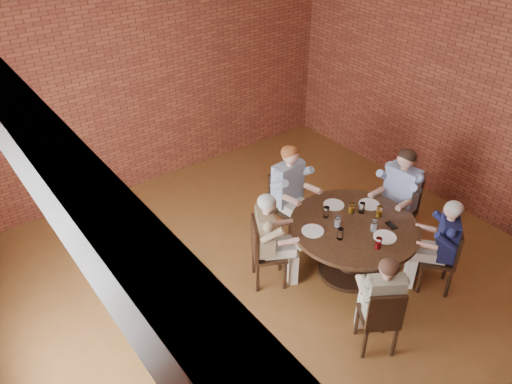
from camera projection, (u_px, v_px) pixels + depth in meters
floor at (294, 304)px, 5.85m from camera, size 7.00×7.00×0.00m
ceiling at (313, 2)px, 3.97m from camera, size 7.00×7.00×0.00m
wall_back at (143, 78)px, 7.24m from camera, size 7.00×0.00×7.00m
wall_right at (489, 102)px, 6.53m from camera, size 0.00×7.00×7.00m
dining_table at (353, 239)px, 6.01m from camera, size 1.53×1.53×0.75m
chair_a at (399, 205)px, 6.63m from camera, size 0.50×0.50×0.96m
diner_a at (398, 197)px, 6.49m from camera, size 0.74×0.64×1.37m
chair_b at (286, 201)px, 6.72m from camera, size 0.48×0.48×0.95m
diner_b at (291, 193)px, 6.58m from camera, size 0.60×0.72×1.36m
chair_c at (263, 250)px, 5.91m from camera, size 0.53×0.53×0.90m
diner_c at (270, 240)px, 5.84m from camera, size 0.76×0.71×1.26m
chair_d at (381, 318)px, 5.04m from camera, size 0.51×0.51×0.87m
diner_d at (380, 304)px, 5.03m from camera, size 0.69×0.72×1.22m
chair_e at (444, 256)px, 5.83m from camera, size 0.53×0.53×0.88m
diner_e at (440, 246)px, 5.77m from camera, size 0.73×0.74×1.24m
plate_a at (369, 204)px, 6.23m from camera, size 0.26×0.26×0.01m
plate_b at (334, 205)px, 6.22m from camera, size 0.26×0.26×0.01m
plate_c at (313, 231)px, 5.78m from camera, size 0.26×0.26×0.01m
plate_d at (385, 237)px, 5.69m from camera, size 0.26×0.26×0.01m
glass_a at (362, 208)px, 6.06m from camera, size 0.07×0.07×0.14m
glass_b at (351, 208)px, 6.05m from camera, size 0.07×0.07×0.14m
glass_c at (326, 212)px, 5.98m from camera, size 0.07×0.07×0.14m
glass_d at (337, 222)px, 5.83m from camera, size 0.07×0.07×0.14m
glass_e at (340, 234)px, 5.63m from camera, size 0.07×0.07×0.14m
glass_f at (378, 243)px, 5.49m from camera, size 0.07×0.07×0.14m
glass_g at (374, 226)px, 5.76m from camera, size 0.07×0.07×0.14m
glass_h at (379, 211)px, 5.99m from camera, size 0.07×0.07×0.14m
smartphone at (391, 225)px, 5.87m from camera, size 0.11×0.17×0.01m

